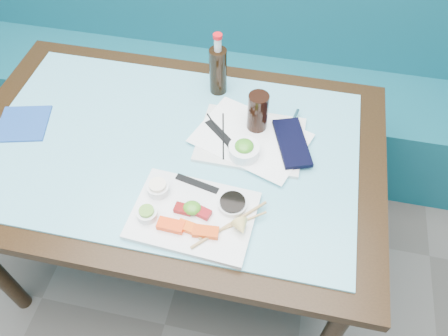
% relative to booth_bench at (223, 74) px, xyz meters
% --- Properties ---
extents(booth_bench, '(3.00, 0.56, 1.17)m').
position_rel_booth_bench_xyz_m(booth_bench, '(0.00, 0.00, 0.00)').
color(booth_bench, '#0F5361').
rests_on(booth_bench, ground).
extents(dining_table, '(1.40, 0.90, 0.75)m').
position_rel_booth_bench_xyz_m(dining_table, '(0.00, -0.84, 0.29)').
color(dining_table, black).
rests_on(dining_table, ground).
extents(glass_top, '(1.22, 0.76, 0.01)m').
position_rel_booth_bench_xyz_m(glass_top, '(0.00, -0.84, 0.38)').
color(glass_top, '#63B4C6').
rests_on(glass_top, dining_table).
extents(sashimi_plate, '(0.36, 0.27, 0.02)m').
position_rel_booth_bench_xyz_m(sashimi_plate, '(0.14, -1.08, 0.39)').
color(sashimi_plate, white).
rests_on(sashimi_plate, glass_top).
extents(salmon_left, '(0.08, 0.04, 0.02)m').
position_rel_booth_bench_xyz_m(salmon_left, '(0.09, -1.14, 0.41)').
color(salmon_left, '#FF3C0A').
rests_on(salmon_left, sashimi_plate).
extents(salmon_mid, '(0.07, 0.04, 0.02)m').
position_rel_booth_bench_xyz_m(salmon_mid, '(0.14, -1.13, 0.41)').
color(salmon_mid, '#FF510A').
rests_on(salmon_mid, sashimi_plate).
extents(salmon_right, '(0.07, 0.04, 0.02)m').
position_rel_booth_bench_xyz_m(salmon_right, '(0.19, -1.14, 0.41)').
color(salmon_right, '#EB4209').
rests_on(salmon_right, sashimi_plate).
extents(tuna_left, '(0.05, 0.03, 0.02)m').
position_rel_booth_bench_xyz_m(tuna_left, '(0.11, -1.08, 0.41)').
color(tuna_left, maroon).
rests_on(tuna_left, sashimi_plate).
extents(tuna_right, '(0.06, 0.04, 0.02)m').
position_rel_booth_bench_xyz_m(tuna_right, '(0.17, -1.08, 0.41)').
color(tuna_right, maroon).
rests_on(tuna_right, sashimi_plate).
extents(seaweed_garnish, '(0.07, 0.06, 0.03)m').
position_rel_booth_bench_xyz_m(seaweed_garnish, '(0.14, -1.07, 0.42)').
color(seaweed_garnish, '#469422').
rests_on(seaweed_garnish, sashimi_plate).
extents(ramekin_wasabi, '(0.08, 0.08, 0.02)m').
position_rel_booth_bench_xyz_m(ramekin_wasabi, '(0.02, -1.12, 0.41)').
color(ramekin_wasabi, white).
rests_on(ramekin_wasabi, sashimi_plate).
extents(wasabi_fill, '(0.05, 0.05, 0.01)m').
position_rel_booth_bench_xyz_m(wasabi_fill, '(0.02, -1.12, 0.43)').
color(wasabi_fill, '#61A033').
rests_on(wasabi_fill, ramekin_wasabi).
extents(ramekin_ginger, '(0.08, 0.08, 0.03)m').
position_rel_booth_bench_xyz_m(ramekin_ginger, '(0.02, -1.03, 0.41)').
color(ramekin_ginger, white).
rests_on(ramekin_ginger, sashimi_plate).
extents(ginger_fill, '(0.07, 0.07, 0.01)m').
position_rel_booth_bench_xyz_m(ginger_fill, '(0.02, -1.03, 0.43)').
color(ginger_fill, white).
rests_on(ginger_fill, ramekin_ginger).
extents(soy_dish, '(0.10, 0.10, 0.02)m').
position_rel_booth_bench_xyz_m(soy_dish, '(0.25, -1.03, 0.41)').
color(soy_dish, white).
rests_on(soy_dish, sashimi_plate).
extents(soy_fill, '(0.09, 0.09, 0.01)m').
position_rel_booth_bench_xyz_m(soy_fill, '(0.25, -1.03, 0.42)').
color(soy_fill, black).
rests_on(soy_fill, soy_dish).
extents(lemon_wedge, '(0.06, 0.06, 0.05)m').
position_rel_booth_bench_xyz_m(lemon_wedge, '(0.29, -1.11, 0.43)').
color(lemon_wedge, '#E2C66B').
rests_on(lemon_wedge, sashimi_plate).
extents(chopstick_sleeve, '(0.14, 0.05, 0.00)m').
position_rel_booth_bench_xyz_m(chopstick_sleeve, '(0.13, -0.98, 0.40)').
color(chopstick_sleeve, black).
rests_on(chopstick_sleeve, sashimi_plate).
extents(wooden_chopstick_a, '(0.18, 0.19, 0.01)m').
position_rel_booth_bench_xyz_m(wooden_chopstick_a, '(0.25, -1.10, 0.41)').
color(wooden_chopstick_a, '#A7814E').
rests_on(wooden_chopstick_a, sashimi_plate).
extents(wooden_chopstick_b, '(0.17, 0.13, 0.01)m').
position_rel_booth_bench_xyz_m(wooden_chopstick_b, '(0.26, -1.10, 0.40)').
color(wooden_chopstick_b, tan).
rests_on(wooden_chopstick_b, sashimi_plate).
extents(serving_tray, '(0.34, 0.26, 0.01)m').
position_rel_booth_bench_xyz_m(serving_tray, '(0.26, -0.76, 0.39)').
color(serving_tray, silver).
rests_on(serving_tray, glass_top).
extents(paper_placemat, '(0.41, 0.35, 0.00)m').
position_rel_booth_bench_xyz_m(paper_placemat, '(0.26, -0.76, 0.40)').
color(paper_placemat, white).
rests_on(paper_placemat, serving_tray).
extents(seaweed_bowl, '(0.12, 0.12, 0.04)m').
position_rel_booth_bench_xyz_m(seaweed_bowl, '(0.25, -0.83, 0.42)').
color(seaweed_bowl, white).
rests_on(seaweed_bowl, serving_tray).
extents(seaweed_salad, '(0.06, 0.06, 0.03)m').
position_rel_booth_bench_xyz_m(seaweed_salad, '(0.25, -0.83, 0.44)').
color(seaweed_salad, '#3E9422').
rests_on(seaweed_salad, seaweed_bowl).
extents(cola_glass, '(0.07, 0.07, 0.14)m').
position_rel_booth_bench_xyz_m(cola_glass, '(0.27, -0.70, 0.47)').
color(cola_glass, black).
rests_on(cola_glass, serving_tray).
extents(navy_pouch, '(0.15, 0.22, 0.02)m').
position_rel_booth_bench_xyz_m(navy_pouch, '(0.39, -0.76, 0.40)').
color(navy_pouch, black).
rests_on(navy_pouch, serving_tray).
extents(fork, '(0.03, 0.10, 0.01)m').
position_rel_booth_bench_xyz_m(fork, '(0.39, -0.65, 0.40)').
color(fork, white).
rests_on(fork, serving_tray).
extents(black_chopstick_a, '(0.14, 0.18, 0.01)m').
position_rel_booth_bench_xyz_m(black_chopstick_a, '(0.16, -0.77, 0.40)').
color(black_chopstick_a, black).
rests_on(black_chopstick_a, serving_tray).
extents(black_chopstick_b, '(0.05, 0.20, 0.01)m').
position_rel_booth_bench_xyz_m(black_chopstick_b, '(0.17, -0.77, 0.40)').
color(black_chopstick_b, black).
rests_on(black_chopstick_b, serving_tray).
extents(tray_sleeve, '(0.14, 0.13, 0.00)m').
position_rel_booth_bench_xyz_m(tray_sleeve, '(0.16, -0.77, 0.40)').
color(tray_sleeve, black).
rests_on(tray_sleeve, serving_tray).
extents(cola_bottle_body, '(0.08, 0.08, 0.18)m').
position_rel_booth_bench_xyz_m(cola_bottle_body, '(0.10, -0.54, 0.47)').
color(cola_bottle_body, black).
rests_on(cola_bottle_body, glass_top).
extents(cola_bottle_neck, '(0.03, 0.03, 0.05)m').
position_rel_booth_bench_xyz_m(cola_bottle_neck, '(0.10, -0.54, 0.58)').
color(cola_bottle_neck, silver).
rests_on(cola_bottle_neck, cola_bottle_body).
extents(cola_bottle_cap, '(0.04, 0.04, 0.01)m').
position_rel_booth_bench_xyz_m(cola_bottle_cap, '(0.10, -0.54, 0.62)').
color(cola_bottle_cap, red).
rests_on(cola_bottle_cap, cola_bottle_neck).
extents(blue_napkin, '(0.20, 0.20, 0.01)m').
position_rel_booth_bench_xyz_m(blue_napkin, '(-0.52, -0.85, 0.39)').
color(blue_napkin, navy).
rests_on(blue_napkin, glass_top).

